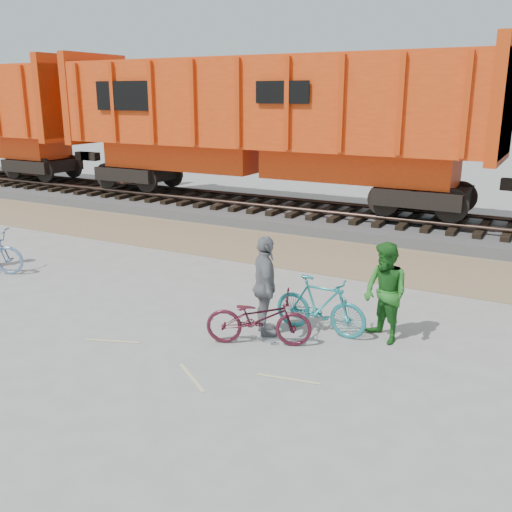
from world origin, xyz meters
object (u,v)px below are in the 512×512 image
(bicycle_maroon, at_px, (259,318))
(bicycle_teal, at_px, (320,305))
(person_woman, at_px, (265,286))
(person_man, at_px, (385,293))
(hopper_car_center, at_px, (263,120))

(bicycle_maroon, bearing_deg, bicycle_teal, -59.85)
(bicycle_maroon, distance_m, person_woman, 0.57)
(person_man, bearing_deg, hopper_car_center, 163.94)
(bicycle_maroon, height_order, person_woman, person_woman)
(hopper_car_center, distance_m, person_woman, 9.73)
(hopper_car_center, bearing_deg, bicycle_maroon, -62.60)
(person_woman, bearing_deg, bicycle_teal, -94.60)
(bicycle_maroon, xyz_separation_m, person_woman, (-0.10, 0.40, 0.39))
(person_woman, bearing_deg, bicycle_maroon, 157.79)
(bicycle_teal, height_order, person_woman, person_woman)
(bicycle_teal, distance_m, person_woman, 0.97)
(bicycle_teal, height_order, person_man, person_man)
(bicycle_maroon, xyz_separation_m, person_man, (1.67, 1.07, 0.36))
(hopper_car_center, distance_m, bicycle_maroon, 10.21)
(bicycle_teal, bearing_deg, person_man, -77.29)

